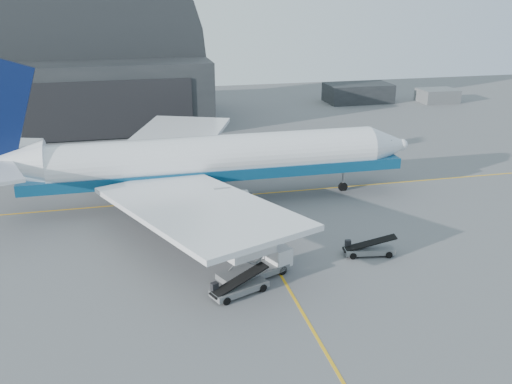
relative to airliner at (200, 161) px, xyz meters
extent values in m
plane|color=#565659|center=(4.30, -18.79, -5.15)|extent=(200.00, 200.00, 0.00)
cube|color=gold|center=(4.30, 1.21, -5.14)|extent=(80.00, 0.25, 0.02)
cube|color=gold|center=(4.30, -20.79, -5.14)|extent=(0.25, 40.00, 0.02)
cube|color=black|center=(-17.70, 46.21, 0.85)|extent=(50.00, 28.00, 12.00)
cube|color=black|center=(-17.70, 32.11, -0.15)|extent=(42.00, 0.40, 9.50)
cube|color=black|center=(42.30, 53.21, -5.15)|extent=(14.00, 8.00, 4.00)
cube|color=slate|center=(59.30, 49.21, -5.15)|extent=(8.00, 6.00, 2.80)
cylinder|color=white|center=(2.14, 0.00, 0.30)|extent=(37.73, 5.03, 5.03)
cone|color=white|center=(23.31, 0.00, 0.30)|extent=(4.61, 5.03, 5.03)
sphere|color=white|center=(25.41, 0.00, 0.30)|extent=(1.47, 1.47, 1.47)
cone|color=white|center=(-20.39, 0.00, 0.93)|extent=(7.34, 5.03, 5.03)
cube|color=black|center=(22.06, 0.00, 0.93)|extent=(2.72, 2.31, 0.73)
cube|color=navy|center=(2.14, 0.00, -1.32)|extent=(44.02, 5.08, 1.26)
cube|color=white|center=(-2.05, -12.58, -0.75)|extent=(19.33, 25.70, 1.53)
cube|color=white|center=(-2.05, 12.58, -0.75)|extent=(19.33, 25.70, 1.53)
cube|color=white|center=(-20.91, 4.72, 1.56)|extent=(6.42, 8.77, 0.37)
cylinder|color=gray|center=(1.10, -8.38, -2.42)|extent=(5.45, 2.83, 2.83)
cylinder|color=gray|center=(1.10, 8.38, -2.42)|extent=(5.45, 2.83, 2.83)
cylinder|color=#A5A5AA|center=(17.86, 0.00, -3.68)|extent=(0.29, 0.29, 2.93)
cylinder|color=black|center=(17.86, 0.00, -4.68)|extent=(1.15, 0.37, 1.15)
cylinder|color=black|center=(0.05, -3.35, -4.57)|extent=(1.36, 0.47, 1.36)
cylinder|color=black|center=(0.05, 3.35, -4.57)|extent=(1.36, 0.47, 1.36)
cube|color=slate|center=(1.82, -19.38, -4.57)|extent=(6.77, 4.80, 0.52)
cube|color=silver|center=(4.32, -18.30, -3.73)|extent=(2.49, 2.88, 1.68)
cube|color=black|center=(5.04, -17.99, -3.47)|extent=(0.87, 1.86, 0.94)
cube|color=silver|center=(1.24, -19.63, -1.59)|extent=(5.08, 4.15, 2.10)
cylinder|color=black|center=(4.46, -19.44, -4.73)|extent=(0.89, 0.62, 0.84)
cylinder|color=black|center=(3.59, -17.42, -4.73)|extent=(0.89, 0.62, 0.84)
cylinder|color=black|center=(0.04, -21.35, -4.73)|extent=(0.89, 0.62, 0.84)
cylinder|color=black|center=(-0.83, -19.33, -4.73)|extent=(0.89, 0.62, 0.84)
cube|color=black|center=(2.02, -7.17, -4.55)|extent=(4.74, 3.17, 0.98)
cube|color=silver|center=(2.67, -7.29, -3.67)|extent=(1.87, 2.22, 0.98)
cylinder|color=black|center=(3.33, -8.53, -4.71)|extent=(1.04, 0.56, 0.98)
cylinder|color=black|center=(3.73, -6.38, -4.71)|extent=(1.04, 0.56, 0.98)
cylinder|color=black|center=(0.32, -7.96, -4.71)|extent=(1.04, 0.56, 0.98)
cylinder|color=black|center=(0.72, -5.81, -4.71)|extent=(1.04, 0.56, 0.98)
cube|color=slate|center=(0.08, -21.91, -4.64)|extent=(5.25, 3.44, 0.51)
cube|color=black|center=(0.08, -21.91, -3.85)|extent=(5.33, 3.04, 1.44)
cube|color=black|center=(-2.04, -22.10, -4.08)|extent=(0.69, 0.63, 0.68)
cylinder|color=black|center=(2.05, -21.96, -4.81)|extent=(0.73, 0.52, 0.68)
cylinder|color=black|center=(1.46, -20.50, -4.81)|extent=(0.73, 0.52, 0.68)
cylinder|color=black|center=(-1.30, -23.32, -4.81)|extent=(0.73, 0.52, 0.68)
cylinder|color=black|center=(-1.89, -21.86, -4.81)|extent=(0.73, 0.52, 0.68)
cube|color=slate|center=(13.55, -17.61, -4.67)|extent=(4.90, 2.30, 0.48)
cube|color=black|center=(13.55, -17.61, -3.92)|extent=(5.12, 1.82, 1.37)
cube|color=black|center=(11.74, -16.74, -4.13)|extent=(0.59, 0.50, 0.64)
cylinder|color=black|center=(15.13, -18.61, -4.83)|extent=(0.68, 0.36, 0.64)
cylinder|color=black|center=(15.36, -17.13, -4.83)|extent=(0.68, 0.36, 0.64)
cylinder|color=black|center=(11.74, -18.09, -4.83)|extent=(0.68, 0.36, 0.64)
cylinder|color=black|center=(11.97, -16.61, -4.83)|extent=(0.68, 0.36, 0.64)
cube|color=#E64907|center=(-0.39, -15.28, -5.14)|extent=(0.32, 0.32, 0.03)
cone|color=#E64907|center=(-0.39, -15.28, -4.92)|extent=(0.32, 0.32, 0.46)
camera|label=1|loc=(-8.22, -62.74, 19.04)|focal=40.00mm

